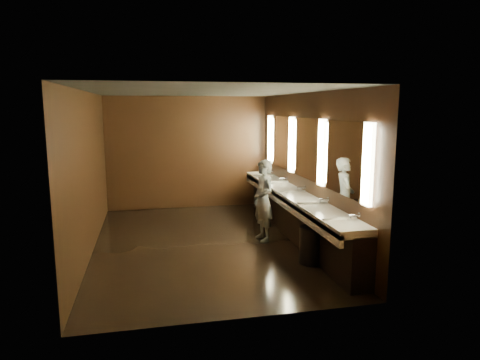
# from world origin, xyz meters

# --- Properties ---
(floor) EXTENTS (6.00, 6.00, 0.00)m
(floor) POSITION_xyz_m (0.00, 0.00, 0.00)
(floor) COLOR black
(floor) RESTS_ON ground
(ceiling) EXTENTS (4.00, 6.00, 0.02)m
(ceiling) POSITION_xyz_m (0.00, 0.00, 2.80)
(ceiling) COLOR #2D2D2B
(ceiling) RESTS_ON wall_back
(wall_back) EXTENTS (4.00, 0.02, 2.80)m
(wall_back) POSITION_xyz_m (0.00, 3.00, 1.40)
(wall_back) COLOR black
(wall_back) RESTS_ON floor
(wall_front) EXTENTS (4.00, 0.02, 2.80)m
(wall_front) POSITION_xyz_m (0.00, -3.00, 1.40)
(wall_front) COLOR black
(wall_front) RESTS_ON floor
(wall_left) EXTENTS (0.02, 6.00, 2.80)m
(wall_left) POSITION_xyz_m (-2.00, 0.00, 1.40)
(wall_left) COLOR black
(wall_left) RESTS_ON floor
(wall_right) EXTENTS (0.02, 6.00, 2.80)m
(wall_right) POSITION_xyz_m (2.00, 0.00, 1.40)
(wall_right) COLOR black
(wall_right) RESTS_ON floor
(sink_counter) EXTENTS (0.55, 5.40, 1.01)m
(sink_counter) POSITION_xyz_m (1.79, 0.00, 0.50)
(sink_counter) COLOR black
(sink_counter) RESTS_ON floor
(mirror_band) EXTENTS (0.06, 5.03, 1.15)m
(mirror_band) POSITION_xyz_m (1.98, -0.00, 1.75)
(mirror_band) COLOR #FEF5BE
(mirror_band) RESTS_ON wall_right
(person) EXTENTS (0.47, 0.63, 1.55)m
(person) POSITION_xyz_m (1.14, -0.04, 0.78)
(person) COLOR #7EA2BC
(person) RESTS_ON floor
(trash_bin) EXTENTS (0.41, 0.41, 0.61)m
(trash_bin) POSITION_xyz_m (1.58, -1.41, 0.30)
(trash_bin) COLOR black
(trash_bin) RESTS_ON floor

